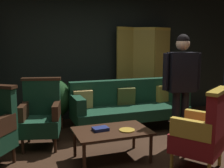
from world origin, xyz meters
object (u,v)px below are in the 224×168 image
at_px(folding_screen, 143,70).
at_px(armchair_wing_right, 41,115).
at_px(standing_figure, 181,80).
at_px(brass_tray, 127,130).
at_px(potted_plant, 55,100).
at_px(velvet_couch, 128,104).
at_px(armchair_gilt_accent, 203,132).
at_px(book_navy_cloth, 101,129).
at_px(coffee_table, 112,133).

height_order(folding_screen, armchair_wing_right, folding_screen).
bearing_deg(standing_figure, brass_tray, -168.85).
bearing_deg(potted_plant, brass_tray, -68.42).
xyz_separation_m(folding_screen, brass_tray, (-1.26, -2.07, -0.56)).
distance_m(velvet_couch, potted_plant, 1.36).
height_order(armchair_gilt_accent, armchair_wing_right, same).
xyz_separation_m(armchair_gilt_accent, standing_figure, (0.16, 0.73, 0.54)).
xyz_separation_m(folding_screen, standing_figure, (-0.31, -1.88, 0.04)).
xyz_separation_m(armchair_wing_right, brass_tray, (1.02, -0.95, -0.06)).
distance_m(standing_figure, potted_plant, 2.34).
distance_m(standing_figure, book_navy_cloth, 1.41).
relative_size(armchair_gilt_accent, potted_plant, 1.13).
relative_size(armchair_gilt_accent, armchair_wing_right, 1.00).
distance_m(velvet_couch, standing_figure, 1.33).
height_order(standing_figure, book_navy_cloth, standing_figure).
bearing_deg(armchair_wing_right, standing_figure, -21.05).
height_order(book_navy_cloth, brass_tray, book_navy_cloth).
height_order(armchair_wing_right, brass_tray, armchair_wing_right).
relative_size(folding_screen, potted_plant, 2.06).
distance_m(velvet_couch, armchair_wing_right, 1.65).
bearing_deg(book_navy_cloth, standing_figure, 2.68).
distance_m(armchair_wing_right, potted_plant, 0.89).
bearing_deg(armchair_gilt_accent, folding_screen, 79.75).
bearing_deg(coffee_table, armchair_gilt_accent, -33.25).
bearing_deg(armchair_gilt_accent, armchair_wing_right, 140.58).
distance_m(armchair_gilt_accent, book_navy_cloth, 1.30).
distance_m(coffee_table, armchair_wing_right, 1.20).
bearing_deg(coffee_table, brass_tray, -27.10).
bearing_deg(potted_plant, armchair_gilt_accent, -57.23).
xyz_separation_m(standing_figure, book_navy_cloth, (-1.28, -0.06, -0.58)).
bearing_deg(folding_screen, brass_tray, -121.38).
relative_size(velvet_couch, armchair_gilt_accent, 2.04).
relative_size(coffee_table, book_navy_cloth, 4.85).
xyz_separation_m(velvet_couch, book_navy_cloth, (-0.91, -1.20, -0.01)).
bearing_deg(armchair_wing_right, book_navy_cloth, -49.72).
bearing_deg(brass_tray, velvet_couch, 66.36).
relative_size(folding_screen, armchair_wing_right, 1.83).
bearing_deg(folding_screen, coffee_table, -126.17).
relative_size(velvet_couch, potted_plant, 2.29).
xyz_separation_m(coffee_table, book_navy_cloth, (-0.15, 0.03, 0.07)).
bearing_deg(armchair_wing_right, potted_plant, 68.56).
bearing_deg(brass_tray, armchair_gilt_accent, -34.56).
bearing_deg(coffee_table, standing_figure, 4.75).
relative_size(armchair_gilt_accent, brass_tray, 4.97).
relative_size(folding_screen, brass_tray, 9.09).
bearing_deg(brass_tray, book_navy_cloth, 158.87).
distance_m(coffee_table, standing_figure, 1.31).
bearing_deg(folding_screen, standing_figure, -99.42).
bearing_deg(brass_tray, standing_figure, 11.15).
height_order(folding_screen, armchair_gilt_accent, folding_screen).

